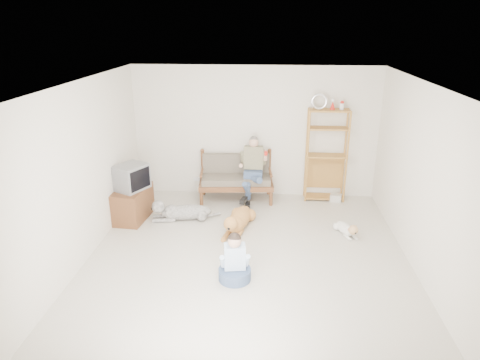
# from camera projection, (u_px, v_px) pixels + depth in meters

# --- Properties ---
(floor) EXTENTS (5.50, 5.50, 0.00)m
(floor) POSITION_uv_depth(u_px,v_px,m) (247.00, 259.00, 6.69)
(floor) COLOR beige
(floor) RESTS_ON ground
(ceiling) EXTENTS (5.50, 5.50, 0.00)m
(ceiling) POSITION_uv_depth(u_px,v_px,m) (249.00, 84.00, 5.75)
(ceiling) COLOR silver
(ceiling) RESTS_ON ground
(wall_back) EXTENTS (5.00, 0.00, 5.00)m
(wall_back) POSITION_uv_depth(u_px,v_px,m) (255.00, 132.00, 8.79)
(wall_back) COLOR beige
(wall_back) RESTS_ON ground
(wall_front) EXTENTS (5.00, 0.00, 5.00)m
(wall_front) POSITION_uv_depth(u_px,v_px,m) (231.00, 289.00, 3.64)
(wall_front) COLOR beige
(wall_front) RESTS_ON ground
(wall_left) EXTENTS (0.00, 5.50, 5.50)m
(wall_left) POSITION_uv_depth(u_px,v_px,m) (81.00, 174.00, 6.38)
(wall_left) COLOR beige
(wall_left) RESTS_ON ground
(wall_right) EXTENTS (0.00, 5.50, 5.50)m
(wall_right) POSITION_uv_depth(u_px,v_px,m) (424.00, 183.00, 6.05)
(wall_right) COLOR beige
(wall_right) RESTS_ON ground
(loveseat) EXTENTS (1.55, 0.82, 0.95)m
(loveseat) POSITION_uv_depth(u_px,v_px,m) (236.00, 177.00, 8.82)
(loveseat) COLOR brown
(loveseat) RESTS_ON ground
(man) EXTENTS (0.51, 0.73, 1.19)m
(man) POSITION_uv_depth(u_px,v_px,m) (252.00, 174.00, 8.56)
(man) COLOR #44567D
(man) RESTS_ON loveseat
(etagere) EXTENTS (0.84, 0.37, 2.20)m
(etagere) POSITION_uv_depth(u_px,v_px,m) (326.00, 155.00, 8.64)
(etagere) COLOR #A66F34
(etagere) RESTS_ON ground
(book_stack) EXTENTS (0.26, 0.21, 0.14)m
(book_stack) POSITION_uv_depth(u_px,v_px,m) (336.00, 198.00, 8.83)
(book_stack) COLOR silver
(book_stack) RESTS_ON ground
(tv_stand) EXTENTS (0.59, 0.95, 0.60)m
(tv_stand) POSITION_uv_depth(u_px,v_px,m) (132.00, 204.00, 7.98)
(tv_stand) COLOR brown
(tv_stand) RESTS_ON ground
(crt_tv) EXTENTS (0.65, 0.70, 0.46)m
(crt_tv) POSITION_uv_depth(u_px,v_px,m) (131.00, 177.00, 7.78)
(crt_tv) COLOR slate
(crt_tv) RESTS_ON tv_stand
(wall_outlet) EXTENTS (0.12, 0.02, 0.08)m
(wall_outlet) POSITION_uv_depth(u_px,v_px,m) (197.00, 179.00, 9.22)
(wall_outlet) COLOR white
(wall_outlet) RESTS_ON ground
(golden_retriever) EXTENTS (0.54, 1.40, 0.43)m
(golden_retriever) POSITION_uv_depth(u_px,v_px,m) (238.00, 220.00, 7.59)
(golden_retriever) COLOR #C07F42
(golden_retriever) RESTS_ON ground
(shaggy_dog) EXTENTS (1.34, 0.49, 0.40)m
(shaggy_dog) POSITION_uv_depth(u_px,v_px,m) (180.00, 211.00, 7.98)
(shaggy_dog) COLOR silver
(shaggy_dog) RESTS_ON ground
(terrier) EXTENTS (0.37, 0.67, 0.26)m
(terrier) POSITION_uv_depth(u_px,v_px,m) (347.00, 229.00, 7.41)
(terrier) COLOR white
(terrier) RESTS_ON ground
(child) EXTENTS (0.47, 0.47, 0.74)m
(child) POSITION_uv_depth(u_px,v_px,m) (235.00, 263.00, 6.08)
(child) COLOR #44567D
(child) RESTS_ON ground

